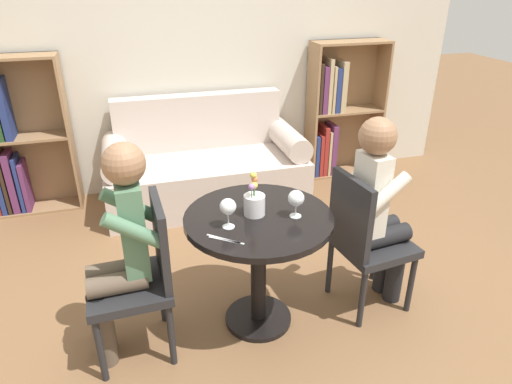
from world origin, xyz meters
name	(u,v)px	position (x,y,z in m)	size (l,w,h in m)	color
ground_plane	(258,319)	(0.00, 0.00, 0.00)	(16.00, 16.00, 0.00)	brown
back_wall	(191,42)	(0.00, 2.12, 1.35)	(5.20, 0.05, 2.70)	beige
round_table	(258,243)	(0.00, 0.00, 0.55)	(0.82, 0.82, 0.73)	black
couch	(205,168)	(0.00, 1.70, 0.31)	(1.74, 0.80, 0.92)	beige
bookshelf_left	(12,141)	(-1.58, 1.96, 0.64)	(0.75, 0.28, 1.33)	#93704C
bookshelf_right	(335,113)	(1.38, 1.97, 0.64)	(0.75, 0.28, 1.33)	#93704C
chair_left	(141,273)	(-0.65, -0.02, 0.49)	(0.44, 0.44, 0.90)	#232326
chair_right	(364,237)	(0.65, -0.03, 0.49)	(0.47, 0.47, 0.90)	#232326
person_left	(120,250)	(-0.74, -0.03, 0.66)	(0.43, 0.35, 1.22)	brown
person_right	(379,209)	(0.74, -0.01, 0.66)	(0.44, 0.37, 1.23)	black
wine_glass_left	(228,208)	(-0.18, -0.07, 0.84)	(0.09, 0.09, 0.16)	white
wine_glass_right	(296,199)	(0.19, -0.06, 0.83)	(0.09, 0.09, 0.15)	white
flower_vase	(254,202)	(-0.02, 0.02, 0.80)	(0.12, 0.12, 0.25)	silver
knife_left_setting	(224,239)	(-0.23, -0.18, 0.73)	(0.15, 0.13, 0.00)	silver
fork_left_setting	(226,240)	(-0.22, -0.20, 0.73)	(0.16, 0.12, 0.00)	silver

